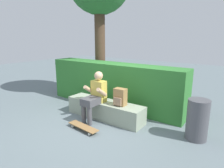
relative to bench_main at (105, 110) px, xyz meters
name	(u,v)px	position (x,y,z in m)	size (l,w,h in m)	color
ground_plane	(97,122)	(0.00, -0.30, -0.22)	(24.00, 24.00, 0.00)	slate
bench_main	(105,110)	(0.00, 0.00, 0.00)	(2.06, 0.50, 0.43)	#94A08A
person_skater	(95,95)	(-0.12, -0.22, 0.42)	(0.49, 0.62, 1.18)	gold
skateboard_near_person	(83,127)	(0.02, -0.81, -0.14)	(0.82, 0.29, 0.09)	olive
backpack_on_bench	(120,97)	(0.46, -0.01, 0.41)	(0.28, 0.23, 0.40)	#A37A47
hedge_row	(113,85)	(-0.37, 0.88, 0.41)	(4.23, 0.65, 1.26)	#2F732E
trash_bin	(197,120)	(2.12, 0.22, 0.19)	(0.42, 0.42, 0.82)	#4C4C51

